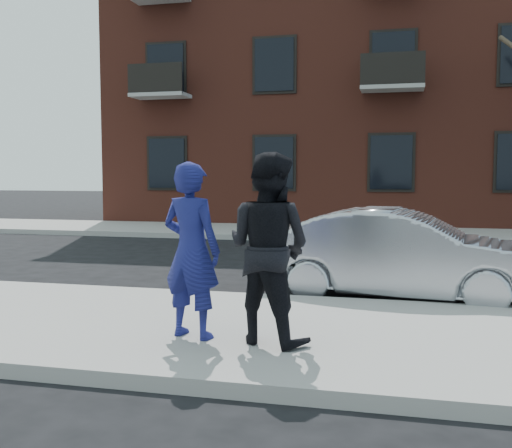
# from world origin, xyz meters

# --- Properties ---
(ground) EXTENTS (100.00, 100.00, 0.00)m
(ground) POSITION_xyz_m (0.00, 0.00, 0.00)
(ground) COLOR black
(ground) RESTS_ON ground
(near_sidewalk) EXTENTS (50.00, 3.50, 0.15)m
(near_sidewalk) POSITION_xyz_m (0.00, -0.25, 0.07)
(near_sidewalk) COLOR gray
(near_sidewalk) RESTS_ON ground
(near_curb) EXTENTS (50.00, 0.10, 0.15)m
(near_curb) POSITION_xyz_m (0.00, 1.55, 0.07)
(near_curb) COLOR #999691
(near_curb) RESTS_ON ground
(far_sidewalk) EXTENTS (50.00, 3.50, 0.15)m
(far_sidewalk) POSITION_xyz_m (0.00, 11.25, 0.07)
(far_sidewalk) COLOR gray
(far_sidewalk) RESTS_ON ground
(far_curb) EXTENTS (50.00, 0.10, 0.15)m
(far_curb) POSITION_xyz_m (0.00, 9.45, 0.07)
(far_curb) COLOR #999691
(far_curb) RESTS_ON ground
(apartment_building) EXTENTS (24.30, 10.30, 12.30)m
(apartment_building) POSITION_xyz_m (2.00, 18.00, 6.16)
(apartment_building) COLOR maroon
(apartment_building) RESTS_ON ground
(silver_sedan) EXTENTS (4.20, 1.87, 1.34)m
(silver_sedan) POSITION_xyz_m (0.43, 2.30, 0.67)
(silver_sedan) COLOR #999BA3
(silver_sedan) RESTS_ON ground
(man_hoodie) EXTENTS (0.76, 0.60, 1.83)m
(man_hoodie) POSITION_xyz_m (-1.70, -0.77, 1.06)
(man_hoodie) COLOR navy
(man_hoodie) RESTS_ON near_sidewalk
(man_peacoat) EXTENTS (1.13, 1.01, 1.92)m
(man_peacoat) POSITION_xyz_m (-0.89, -0.76, 1.11)
(man_peacoat) COLOR black
(man_peacoat) RESTS_ON near_sidewalk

